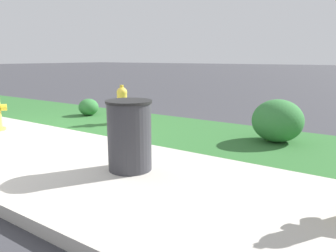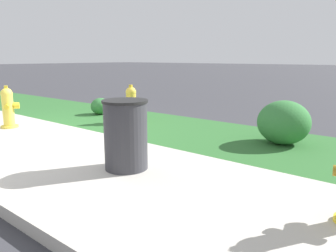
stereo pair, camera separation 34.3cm
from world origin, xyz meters
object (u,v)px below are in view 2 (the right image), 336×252
object	(u,v)px
fire_hydrant_across_street	(131,104)
shrub_bush_mid_verge	(101,106)
fire_hydrant_at_driveway	(8,108)
trash_bin	(126,135)
shrub_bush_near_lamp	(284,122)

from	to	relation	value
fire_hydrant_across_street	shrub_bush_mid_verge	size ratio (longest dim) A/B	1.72
fire_hydrant_at_driveway	trash_bin	xyz separation A→B (m)	(3.42, -0.23, 0.03)
fire_hydrant_at_driveway	shrub_bush_near_lamp	bearing A→B (deg)	57.37
fire_hydrant_across_street	shrub_bush_mid_verge	bearing A→B (deg)	-22.39
trash_bin	shrub_bush_near_lamp	world-z (taller)	trash_bin
shrub_bush_near_lamp	fire_hydrant_across_street	bearing A→B (deg)	-174.66
fire_hydrant_across_street	shrub_bush_near_lamp	world-z (taller)	fire_hydrant_across_street
fire_hydrant_at_driveway	shrub_bush_mid_verge	distance (m)	2.09
fire_hydrant_across_street	shrub_bush_near_lamp	bearing A→B (deg)	173.76
fire_hydrant_at_driveway	shrub_bush_near_lamp	distance (m)	4.94
fire_hydrant_across_street	shrub_bush_near_lamp	size ratio (longest dim) A/B	0.98
fire_hydrant_across_street	shrub_bush_mid_verge	distance (m)	1.31
shrub_bush_mid_verge	fire_hydrant_across_street	bearing A→B (deg)	-10.81
fire_hydrant_at_driveway	trash_bin	distance (m)	3.43
fire_hydrant_at_driveway	fire_hydrant_across_street	distance (m)	2.32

